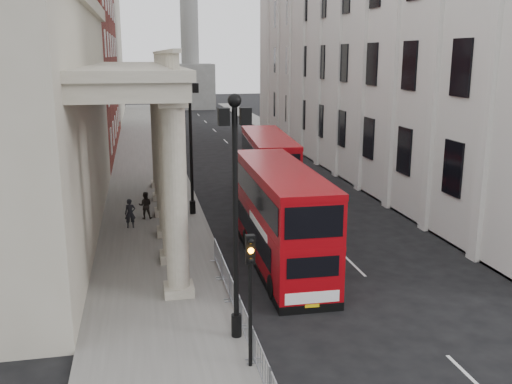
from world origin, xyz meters
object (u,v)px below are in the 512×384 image
(lamp_post_south, at_px, (235,202))
(pedestrian_b, at_px, (145,205))
(bus_far, at_px, (268,168))
(traffic_light, at_px, (250,277))
(lamp_post_mid, at_px, (191,136))
(bus_near, at_px, (281,215))
(pedestrian_c, at_px, (171,219))
(monument_column, at_px, (189,18))
(pedestrian_a, at_px, (130,213))
(lamp_post_north, at_px, (174,111))

(lamp_post_south, bearing_deg, pedestrian_b, 100.44)
(lamp_post_south, bearing_deg, bus_far, 73.92)
(lamp_post_south, relative_size, traffic_light, 1.93)
(lamp_post_mid, xyz_separation_m, bus_near, (3.25, -9.28, -2.49))
(lamp_post_mid, height_order, traffic_light, lamp_post_mid)
(bus_far, bearing_deg, lamp_post_south, -101.32)
(pedestrian_c, bearing_deg, monument_column, 89.99)
(bus_near, relative_size, pedestrian_a, 6.54)
(lamp_post_mid, distance_m, bus_near, 10.14)
(lamp_post_north, xyz_separation_m, traffic_light, (0.10, -34.02, -1.80))
(monument_column, distance_m, pedestrian_c, 77.56)
(pedestrian_c, bearing_deg, pedestrian_b, 119.76)
(lamp_post_mid, distance_m, traffic_light, 18.11)
(lamp_post_south, distance_m, traffic_light, 2.71)
(lamp_post_mid, distance_m, pedestrian_a, 5.87)
(lamp_post_south, distance_m, bus_near, 7.87)
(monument_column, xyz_separation_m, lamp_post_mid, (-6.60, -72.00, -11.07))
(lamp_post_north, bearing_deg, bus_near, -82.68)
(lamp_post_mid, bearing_deg, pedestrian_c, -112.33)
(traffic_light, height_order, pedestrian_c, traffic_light)
(lamp_post_south, height_order, bus_near, lamp_post_south)
(pedestrian_a, bearing_deg, traffic_light, -77.81)
(monument_column, relative_size, pedestrian_a, 32.92)
(pedestrian_b, bearing_deg, pedestrian_a, 68.32)
(lamp_post_mid, height_order, bus_near, lamp_post_mid)
(traffic_light, height_order, pedestrian_a, traffic_light)
(lamp_post_mid, distance_m, pedestrian_b, 4.92)
(lamp_post_south, relative_size, bus_near, 0.77)
(traffic_light, bearing_deg, pedestrian_b, 99.58)
(monument_column, bearing_deg, pedestrian_c, -96.11)
(bus_far, relative_size, pedestrian_c, 6.95)
(bus_far, bearing_deg, pedestrian_a, -149.09)
(traffic_light, height_order, pedestrian_b, traffic_light)
(pedestrian_b, bearing_deg, bus_near, 130.70)
(lamp_post_north, relative_size, traffic_light, 1.93)
(lamp_post_mid, relative_size, bus_near, 0.77)
(lamp_post_mid, bearing_deg, traffic_light, -89.68)
(lamp_post_south, relative_size, pedestrian_b, 5.11)
(lamp_post_south, height_order, lamp_post_north, same)
(lamp_post_north, height_order, traffic_light, lamp_post_north)
(bus_far, bearing_deg, lamp_post_mid, -152.72)
(lamp_post_south, xyz_separation_m, pedestrian_a, (-3.71, 13.78, -3.97))
(lamp_post_south, xyz_separation_m, traffic_light, (0.10, -2.02, -1.80))
(lamp_post_south, distance_m, bus_far, 19.08)
(traffic_light, distance_m, bus_near, 9.32)
(lamp_post_mid, bearing_deg, lamp_post_south, -90.00)
(bus_near, xyz_separation_m, pedestrian_a, (-6.95, 7.06, -1.48))
(bus_far, bearing_deg, monument_column, 93.64)
(lamp_post_mid, xyz_separation_m, bus_far, (5.24, 2.17, -2.54))
(pedestrian_a, xyz_separation_m, pedestrian_b, (0.86, 1.66, -0.01))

